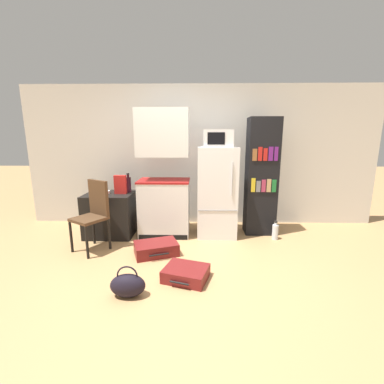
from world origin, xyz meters
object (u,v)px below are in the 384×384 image
(kitchen_hutch, at_px, (164,178))
(refrigerator, at_px, (217,192))
(bottle_wine_dark, at_px, (128,184))
(cereal_box, at_px, (120,185))
(suitcase_small_flat, at_px, (156,248))
(bottle_blue_soda, at_px, (93,189))
(bookshelf, at_px, (261,177))
(chair, at_px, (94,210))
(side_table, at_px, (111,214))
(handbag, at_px, (128,285))
(water_bottle_front, at_px, (275,232))
(microwave, at_px, (218,138))
(bowl, at_px, (104,192))
(suitcase_large_flat, at_px, (186,273))
(bottle_ketchup_red, at_px, (117,186))

(kitchen_hutch, distance_m, refrigerator, 0.89)
(bottle_wine_dark, relative_size, cereal_box, 1.06)
(suitcase_small_flat, bearing_deg, bottle_blue_soda, 132.35)
(bottle_wine_dark, distance_m, suitcase_small_flat, 1.27)
(bookshelf, distance_m, bottle_wine_dark, 2.20)
(cereal_box, height_order, chair, cereal_box)
(side_table, distance_m, refrigerator, 1.79)
(suitcase_small_flat, height_order, handbag, handbag)
(suitcase_small_flat, bearing_deg, water_bottle_front, -2.07)
(refrigerator, height_order, handbag, refrigerator)
(kitchen_hutch, distance_m, suitcase_small_flat, 1.17)
(suitcase_small_flat, bearing_deg, side_table, 119.64)
(refrigerator, relative_size, microwave, 3.28)
(handbag, bearing_deg, cereal_box, 107.58)
(refrigerator, bearing_deg, water_bottle_front, -12.14)
(kitchen_hutch, relative_size, chair, 2.03)
(bowl, xyz_separation_m, chair, (0.04, -0.54, -0.14))
(cereal_box, bearing_deg, suitcase_large_flat, -50.73)
(bottle_ketchup_red, relative_size, bowl, 1.08)
(bowl, xyz_separation_m, handbag, (0.80, -1.70, -0.60))
(bottle_ketchup_red, height_order, suitcase_small_flat, bottle_ketchup_red)
(bookshelf, xyz_separation_m, cereal_box, (-2.29, -0.16, -0.10))
(bottle_blue_soda, bearing_deg, bookshelf, 7.03)
(bottle_blue_soda, xyz_separation_m, bottle_wine_dark, (0.48, 0.30, 0.02))
(side_table, height_order, chair, chair)
(handbag, bearing_deg, chair, 123.60)
(chair, bearing_deg, water_bottle_front, 40.73)
(bowl, bearing_deg, kitchen_hutch, 3.89)
(bowl, bearing_deg, refrigerator, 1.77)
(microwave, relative_size, water_bottle_front, 1.45)
(bookshelf, relative_size, water_bottle_front, 6.27)
(handbag, bearing_deg, refrigerator, 59.91)
(chair, distance_m, suitcase_small_flat, 1.05)
(bookshelf, height_order, water_bottle_front, bookshelf)
(bottle_ketchup_red, height_order, cereal_box, cereal_box)
(refrigerator, bearing_deg, bottle_ketchup_red, 174.11)
(bottle_ketchup_red, bearing_deg, handbag, -70.80)
(bottle_blue_soda, xyz_separation_m, cereal_box, (0.38, 0.17, 0.04))
(chair, bearing_deg, bottle_wine_dark, 96.66)
(suitcase_large_flat, bearing_deg, cereal_box, 146.57)
(cereal_box, relative_size, suitcase_small_flat, 0.45)
(cereal_box, bearing_deg, chair, -112.44)
(side_table, xyz_separation_m, bowl, (-0.07, -0.02, 0.37))
(bottle_blue_soda, distance_m, bottle_wine_dark, 0.56)
(bottle_blue_soda, distance_m, bowl, 0.22)
(bottle_wine_dark, relative_size, water_bottle_front, 1.05)
(microwave, height_order, chair, microwave)
(bookshelf, relative_size, bottle_wine_dark, 5.99)
(bottle_blue_soda, xyz_separation_m, suitcase_small_flat, (1.06, -0.56, -0.73))
(bottle_wine_dark, bearing_deg, suitcase_small_flat, -55.98)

